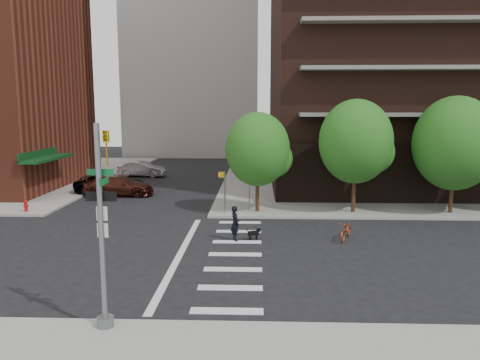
# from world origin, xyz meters

# --- Properties ---
(ground) EXTENTS (120.00, 120.00, 0.00)m
(ground) POSITION_xyz_m (0.00, 0.00, 0.00)
(ground) COLOR black
(ground) RESTS_ON ground
(sidewalk_ne) EXTENTS (39.00, 33.00, 0.15)m
(sidewalk_ne) POSITION_xyz_m (20.50, 23.50, 0.07)
(sidewalk_ne) COLOR gray
(sidewalk_ne) RESTS_ON ground
(crosswalk) EXTENTS (3.85, 13.00, 0.01)m
(crosswalk) POSITION_xyz_m (2.21, -0.00, 0.01)
(crosswalk) COLOR silver
(crosswalk) RESTS_ON ground
(tree_a) EXTENTS (4.00, 4.00, 5.90)m
(tree_a) POSITION_xyz_m (4.00, 8.50, 4.04)
(tree_a) COLOR #301E11
(tree_a) RESTS_ON sidewalk_ne
(tree_b) EXTENTS (4.50, 4.50, 6.65)m
(tree_b) POSITION_xyz_m (10.00, 8.50, 4.54)
(tree_b) COLOR #301E11
(tree_b) RESTS_ON sidewalk_ne
(tree_c) EXTENTS (5.00, 5.00, 6.80)m
(tree_c) POSITION_xyz_m (16.00, 8.50, 4.45)
(tree_c) COLOR #301E11
(tree_c) RESTS_ON sidewalk_ne
(traffic_signal) EXTENTS (0.90, 0.75, 6.00)m
(traffic_signal) POSITION_xyz_m (-0.47, -7.49, 2.70)
(traffic_signal) COLOR slate
(traffic_signal) RESTS_ON sidewalk_s
(pedestrian_signal) EXTENTS (2.18, 0.67, 2.60)m
(pedestrian_signal) POSITION_xyz_m (2.32, 7.92, 1.85)
(pedestrian_signal) COLOR slate
(pedestrian_signal) RESTS_ON sidewalk_ne
(fire_hydrant) EXTENTS (0.24, 0.24, 0.73)m
(fire_hydrant) POSITION_xyz_m (-10.50, 7.80, 0.55)
(fire_hydrant) COLOR #A50C0C
(fire_hydrant) RESTS_ON sidewalk_nw
(parked_car_black) EXTENTS (2.57, 5.49, 1.52)m
(parked_car_black) POSITION_xyz_m (-7.27, 14.88, 0.76)
(parked_car_black) COLOR black
(parked_car_black) RESTS_ON ground
(parked_car_maroon) EXTENTS (2.27, 5.33, 1.53)m
(parked_car_maroon) POSITION_xyz_m (-6.50, 14.14, 0.77)
(parked_car_maroon) COLOR #411A12
(parked_car_maroon) RESTS_ON ground
(parked_car_silver) EXTENTS (1.97, 4.63, 1.49)m
(parked_car_silver) POSITION_xyz_m (-7.15, 24.13, 0.74)
(parked_car_silver) COLOR #929599
(parked_car_silver) RESTS_ON ground
(scooter) EXTENTS (1.35, 1.97, 0.98)m
(scooter) POSITION_xyz_m (8.46, 2.61, 0.49)
(scooter) COLOR #9E4126
(scooter) RESTS_ON ground
(dog_walker) EXTENTS (0.76, 0.64, 1.77)m
(dog_walker) POSITION_xyz_m (2.89, 2.25, 0.89)
(dog_walker) COLOR black
(dog_walker) RESTS_ON ground
(dog) EXTENTS (0.65, 0.39, 0.55)m
(dog) POSITION_xyz_m (3.83, 2.44, 0.35)
(dog) COLOR black
(dog) RESTS_ON ground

